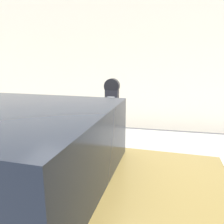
% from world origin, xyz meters
% --- Properties ---
extents(sidewalk, '(24.00, 2.80, 0.12)m').
position_xyz_m(sidewalk, '(0.00, 2.20, 0.06)').
color(sidewalk, '#BCB7AD').
rests_on(sidewalk, ground_plane).
extents(building_facade, '(24.00, 0.30, 5.48)m').
position_xyz_m(building_facade, '(0.00, 4.23, 2.74)').
color(building_facade, beige).
rests_on(building_facade, ground_plane).
extents(parking_meter, '(0.21, 0.14, 1.48)m').
position_xyz_m(parking_meter, '(-0.08, 1.21, 1.16)').
color(parking_meter, slate).
rests_on(parking_meter, sidewalk).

